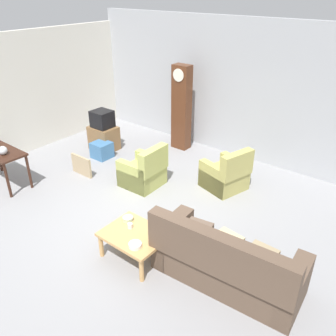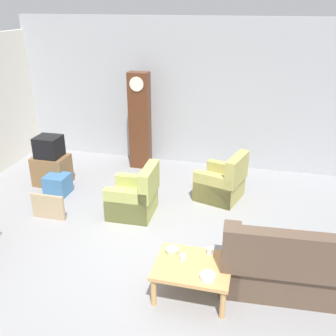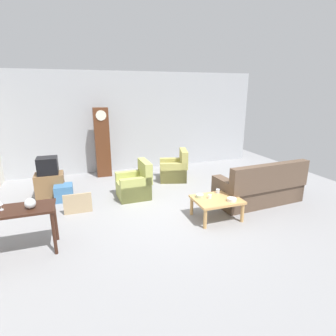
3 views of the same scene
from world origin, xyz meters
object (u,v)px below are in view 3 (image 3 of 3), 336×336
at_px(console_table_dark, 12,216).
at_px(bowl_white_stacked, 232,200).
at_px(framed_picture_leaning, 78,204).
at_px(bowl_shallow_green, 200,196).
at_px(armchair_olive_near, 135,185).
at_px(tv_crt, 48,166).
at_px(tv_stand_cabinet, 50,185).
at_px(storage_box_blue, 64,193).
at_px(coffee_table_wood, 217,201).
at_px(grandfather_clock, 102,143).
at_px(wine_glass_short, 0,204).
at_px(cup_white_porcelain, 210,196).
at_px(glass_dome_cloche, 30,203).
at_px(cup_blue_rimmed, 218,191).
at_px(couch_floral, 260,189).
at_px(armchair_olive_far, 174,170).

relative_size(console_table_dark, bowl_white_stacked, 6.84).
xyz_separation_m(framed_picture_leaning, bowl_shallow_green, (2.45, -1.04, 0.25)).
xyz_separation_m(armchair_olive_near, tv_crt, (-2.03, 0.74, 0.51)).
xyz_separation_m(tv_stand_cabinet, storage_box_blue, (0.33, -0.38, -0.11)).
bearing_deg(console_table_dark, coffee_table_wood, 0.78).
bearing_deg(grandfather_clock, console_table_dark, -115.76).
height_order(framed_picture_leaning, wine_glass_short, wine_glass_short).
xyz_separation_m(coffee_table_wood, cup_white_porcelain, (-0.14, 0.05, 0.11)).
relative_size(glass_dome_cloche, cup_white_porcelain, 2.04).
bearing_deg(bowl_shallow_green, cup_blue_rimmed, 11.15).
xyz_separation_m(coffee_table_wood, bowl_shallow_green, (-0.31, 0.18, 0.10)).
distance_m(armchair_olive_near, console_table_dark, 3.00).
xyz_separation_m(coffee_table_wood, storage_box_blue, (-3.07, 2.09, -0.19)).
distance_m(couch_floral, coffee_table_wood, 1.43).
distance_m(glass_dome_cloche, bowl_shallow_green, 3.19).
bearing_deg(glass_dome_cloche, wine_glass_short, 170.94).
bearing_deg(tv_stand_cabinet, bowl_white_stacked, -36.71).
xyz_separation_m(couch_floral, armchair_olive_far, (-1.32, 2.30, -0.05)).
height_order(console_table_dark, cup_white_porcelain, console_table_dark).
bearing_deg(bowl_white_stacked, armchair_olive_near, 129.03).
height_order(armchair_olive_near, coffee_table_wood, armchair_olive_near).
distance_m(couch_floral, tv_stand_cabinet, 5.21).
xyz_separation_m(armchair_olive_near, glass_dome_cloche, (-2.10, -1.83, 0.57)).
relative_size(framed_picture_leaning, cup_white_porcelain, 7.07).
distance_m(coffee_table_wood, cup_white_porcelain, 0.19).
height_order(coffee_table_wood, cup_white_porcelain, cup_white_porcelain).
height_order(couch_floral, coffee_table_wood, couch_floral).
xyz_separation_m(armchair_olive_far, bowl_white_stacked, (0.16, -2.90, 0.17)).
height_order(armchair_olive_far, framed_picture_leaning, armchair_olive_far).
bearing_deg(grandfather_clock, armchair_olive_near, -75.15).
height_order(glass_dome_cloche, wine_glass_short, glass_dome_cloche).
relative_size(storage_box_blue, cup_white_porcelain, 5.10).
height_order(armchair_olive_far, glass_dome_cloche, glass_dome_cloche).
xyz_separation_m(couch_floral, tv_stand_cabinet, (-4.77, 2.09, -0.05)).
bearing_deg(console_table_dark, bowl_white_stacked, -2.45).
distance_m(coffee_table_wood, framed_picture_leaning, 3.02).
bearing_deg(tv_stand_cabinet, storage_box_blue, -49.37).
bearing_deg(bowl_shallow_green, console_table_dark, -176.21).
xyz_separation_m(tv_stand_cabinet, bowl_white_stacked, (3.61, -2.69, 0.18)).
relative_size(coffee_table_wood, bowl_white_stacked, 5.05).
bearing_deg(armchair_olive_far, coffee_table_wood, -91.23).
bearing_deg(armchair_olive_near, tv_stand_cabinet, 159.91).
distance_m(armchair_olive_near, bowl_shallow_green, 1.88).
bearing_deg(tv_stand_cabinet, tv_crt, 0.00).
relative_size(cup_white_porcelain, bowl_shallow_green, 0.48).
distance_m(grandfather_clock, storage_box_blue, 2.23).
relative_size(console_table_dark, framed_picture_leaning, 2.17).
bearing_deg(tv_stand_cabinet, console_table_dark, -98.13).
distance_m(coffee_table_wood, glass_dome_cloche, 3.50).
xyz_separation_m(framed_picture_leaning, glass_dome_cloche, (-0.70, -1.31, 0.65)).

